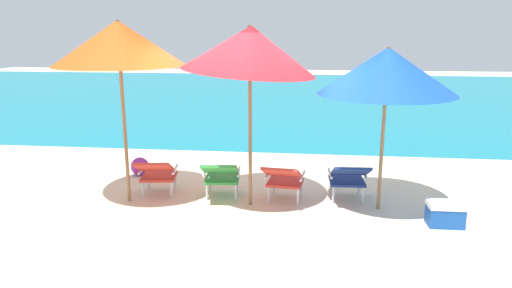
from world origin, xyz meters
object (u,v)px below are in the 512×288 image
Objects in this scene: lounge_chair_near_right at (284,178)px; beach_umbrella_center at (250,49)px; lounge_chair_far_left at (157,172)px; cooler_box at (445,214)px; lounge_chair_near_left at (221,175)px; beach_umbrella_left at (119,43)px; beach_ball at (140,166)px; beach_umbrella_right at (387,71)px; lounge_chair_far_right at (349,177)px.

beach_umbrella_center is (-0.49, -0.10, 1.87)m from lounge_chair_near_right.
lounge_chair_far_left is 1.98× the size of cooler_box.
beach_umbrella_left is at bearing -171.34° from lounge_chair_near_left.
beach_ball reaches higher than cooler_box.
beach_umbrella_right reaches higher than beach_ball.
lounge_chair_near_left is 0.35× the size of beach_umbrella_center.
cooler_box is (4.13, -0.60, -0.24)m from lounge_chair_far_left.
lounge_chair_far_right is at bearing 9.42° from lounge_chair_near_right.
lounge_chair_near_left reaches higher than cooler_box.
lounge_chair_near_right is 2.26m from cooler_box.
lounge_chair_near_left is 2.82m from beach_umbrella_right.
lounge_chair_near_right and lounge_chair_far_right have the same top height.
beach_umbrella_right is 4.56m from beach_ball.
lounge_chair_near_left is 0.35× the size of beach_umbrella_left.
lounge_chair_near_right is at bearing 11.44° from beach_umbrella_center.
lounge_chair_far_right is 3.84m from beach_umbrella_left.
beach_umbrella_left is at bearing -76.83° from beach_ball.
beach_umbrella_center is at bearing 1.91° from beach_umbrella_left.
lounge_chair_near_left is at bearing 8.66° from beach_umbrella_left.
beach_umbrella_left is at bearing 175.04° from cooler_box.
lounge_chair_near_right is at bearing -3.08° from lounge_chair_near_left.
lounge_chair_near_left is at bearing 162.18° from beach_umbrella_center.
beach_umbrella_center is at bearing -169.90° from lounge_chair_far_right.
beach_umbrella_right is (3.72, 0.11, -0.36)m from beach_umbrella_left.
lounge_chair_near_right is 3.04m from beach_umbrella_left.
lounge_chair_far_right is at bearing 149.70° from cooler_box.
lounge_chair_near_left is 0.35× the size of beach_umbrella_right.
beach_ball is at bearing 157.26° from lounge_chair_near_right.
lounge_chair_far_right is 0.34× the size of beach_umbrella_left.
beach_umbrella_right is at bearing -2.58° from lounge_chair_near_left.
lounge_chair_near_left reaches higher than beach_ball.
lounge_chair_far_left is 3.70m from beach_umbrella_right.
lounge_chair_near_left is at bearing 0.34° from lounge_chair_far_left.
cooler_box is at bearing -18.98° from beach_ball.
beach_umbrella_right reaches higher than lounge_chair_far_left.
beach_ball is (-2.63, 1.10, -0.24)m from lounge_chair_near_right.
lounge_chair_near_right is at bearing 177.77° from beach_umbrella_right.
beach_umbrella_left is at bearing -176.09° from lounge_chair_near_right.
lounge_chair_far_left and lounge_chair_near_right have the same top height.
lounge_chair_far_right reaches higher than beach_ball.
beach_umbrella_center is (1.47, -0.14, 1.87)m from lounge_chair_far_left.
beach_ball is at bearing 165.29° from lounge_chair_far_right.
lounge_chair_near_left is 0.95m from lounge_chair_near_right.
cooler_box is (4.81, -1.65, 0.00)m from beach_ball.
cooler_box is at bearing -4.96° from beach_umbrella_left.
lounge_chair_near_right is 0.35× the size of beach_umbrella_left.
beach_umbrella_left is at bearing -178.09° from beach_umbrella_center.
lounge_chair_far_left is 1.01m from lounge_chair_near_left.
lounge_chair_far_right is 0.34× the size of beach_umbrella_center.
lounge_chair_near_right is 1.03× the size of lounge_chair_far_right.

